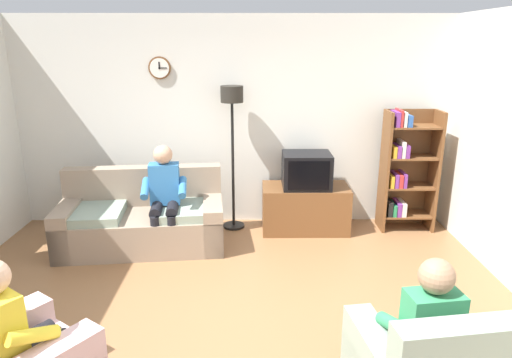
% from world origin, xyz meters
% --- Properties ---
extents(ground_plane, '(12.00, 12.00, 0.00)m').
position_xyz_m(ground_plane, '(0.00, 0.00, 0.00)').
color(ground_plane, '#8C603D').
extents(back_wall_assembly, '(6.20, 0.17, 2.70)m').
position_xyz_m(back_wall_assembly, '(-0.00, 2.66, 1.35)').
color(back_wall_assembly, silver).
rests_on(back_wall_assembly, ground_plane).
extents(couch, '(1.98, 1.06, 0.90)m').
position_xyz_m(couch, '(-1.07, 1.78, 0.31)').
color(couch, gray).
rests_on(couch, ground_plane).
extents(tv_stand, '(1.10, 0.56, 0.59)m').
position_xyz_m(tv_stand, '(0.93, 2.25, 0.30)').
color(tv_stand, brown).
rests_on(tv_stand, ground_plane).
extents(tv, '(0.60, 0.49, 0.44)m').
position_xyz_m(tv, '(0.93, 2.23, 0.81)').
color(tv, black).
rests_on(tv, tv_stand).
extents(bookshelf, '(0.68, 0.36, 1.57)m').
position_xyz_m(bookshelf, '(2.20, 2.32, 0.80)').
color(bookshelf, brown).
rests_on(bookshelf, ground_plane).
extents(floor_lamp, '(0.28, 0.28, 1.85)m').
position_xyz_m(floor_lamp, '(-0.00, 2.35, 1.45)').
color(floor_lamp, black).
rests_on(floor_lamp, ground_plane).
extents(person_on_couch, '(0.54, 0.56, 1.24)m').
position_xyz_m(person_on_couch, '(-0.76, 1.67, 0.70)').
color(person_on_couch, '#3372B2').
rests_on(person_on_couch, ground_plane).
extents(person_in_left_armchair, '(0.62, 0.64, 1.12)m').
position_xyz_m(person_in_left_armchair, '(-1.26, -0.78, 0.60)').
color(person_in_left_armchair, yellow).
rests_on(person_in_left_armchair, ground_plane).
extents(person_in_right_armchair, '(0.55, 0.57, 1.12)m').
position_xyz_m(person_in_right_armchair, '(1.35, -0.77, 0.60)').
color(person_in_right_armchair, '#338C59').
rests_on(person_in_right_armchair, ground_plane).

